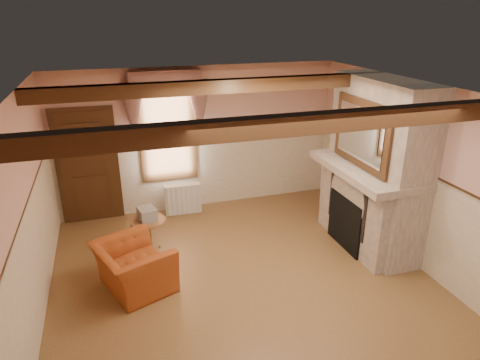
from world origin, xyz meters
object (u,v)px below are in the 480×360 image
object	(u,v)px
armchair	(134,267)
side_table	(149,235)
bowl	(372,165)
oil_lamp	(351,148)
mantel_clock	(351,150)
radiator	(183,199)

from	to	relation	value
armchair	side_table	size ratio (longest dim) A/B	1.81
bowl	oil_lamp	world-z (taller)	oil_lamp
side_table	oil_lamp	distance (m)	3.71
mantel_clock	armchair	bearing A→B (deg)	-169.95
armchair	radiator	xyz separation A→B (m)	(1.12, 2.23, -0.04)
mantel_clock	side_table	bearing A→B (deg)	174.31
side_table	oil_lamp	size ratio (longest dim) A/B	2.08
side_table	bowl	xyz separation A→B (m)	(3.46, -0.99, 1.19)
radiator	mantel_clock	distance (m)	3.32
side_table	radiator	world-z (taller)	radiator
armchair	bowl	world-z (taller)	bowl
side_table	oil_lamp	world-z (taller)	oil_lamp
armchair	bowl	distance (m)	3.95
radiator	oil_lamp	distance (m)	3.33
side_table	mantel_clock	world-z (taller)	mantel_clock
armchair	oil_lamp	size ratio (longest dim) A/B	3.77
radiator	bowl	xyz separation A→B (m)	(2.67, -2.20, 1.16)
side_table	mantel_clock	distance (m)	3.70
armchair	oil_lamp	xyz separation A→B (m)	(3.78, 0.68, 1.22)
side_table	armchair	bearing A→B (deg)	-107.51
radiator	mantel_clock	size ratio (longest dim) A/B	2.92
armchair	side_table	bearing A→B (deg)	-37.95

